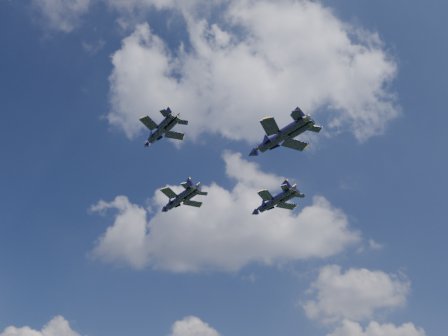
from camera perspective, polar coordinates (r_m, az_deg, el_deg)
jet_lead at (r=116.84m, az=-6.39°, el=-4.46°), size 15.35×13.84×3.99m
jet_left at (r=94.35m, az=-8.78°, el=4.35°), size 12.23×11.74×3.26m
jet_right at (r=115.12m, az=5.85°, el=-4.78°), size 15.53×14.22×4.06m
jet_slot at (r=94.65m, az=6.33°, el=3.46°), size 17.11×14.33×4.33m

